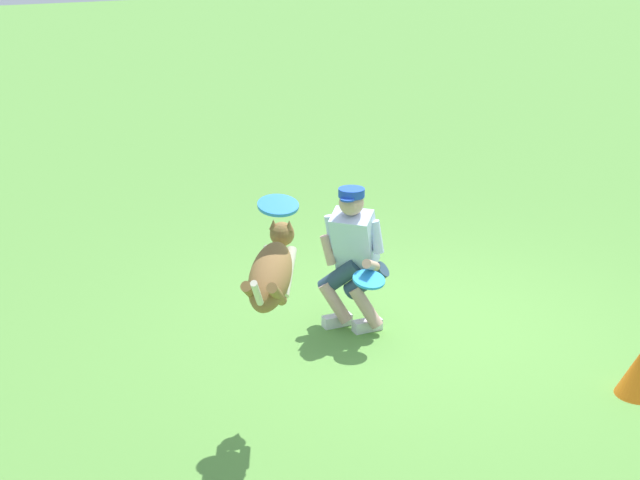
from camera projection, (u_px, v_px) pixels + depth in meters
The scene contains 6 objects.
ground_plane at pixel (419, 326), 8.21m from camera, with size 60.00×60.00×0.00m, color #59923E.
person at pixel (353, 254), 7.93m from camera, with size 0.57×0.70×1.29m.
dog at pixel (272, 272), 6.09m from camera, with size 0.65×0.91×0.49m.
frisbee_flying at pixel (278, 205), 6.13m from camera, with size 0.27×0.27×0.02m, color #2F87DA.
frisbee_held at pixel (369, 280), 7.61m from camera, with size 0.27×0.27×0.02m, color #2691EA.
training_cone at pixel (639, 372), 7.00m from camera, with size 0.33×0.33×0.37m, color orange.
Camera 1 is at (3.96, 6.38, 3.51)m, focal length 52.23 mm.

